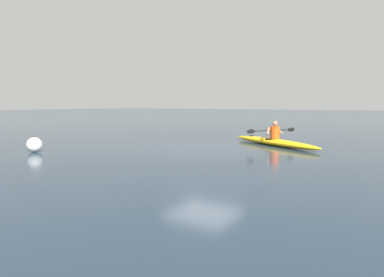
% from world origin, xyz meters
% --- Properties ---
extents(ground_plane, '(160.00, 160.00, 0.00)m').
position_xyz_m(ground_plane, '(0.00, 0.00, 0.00)').
color(ground_plane, '#1E2D3D').
extents(kayak, '(4.51, 2.96, 0.27)m').
position_xyz_m(kayak, '(-1.82, -2.39, 0.14)').
color(kayak, '#EAB214').
rests_on(kayak, ground).
extents(kayaker, '(1.28, 2.15, 0.71)m').
position_xyz_m(kayaker, '(-1.85, -2.37, 0.57)').
color(kayaker, '#E04C14').
rests_on(kayaker, kayak).
extents(mooring_buoy_channel_marker, '(0.51, 0.51, 0.56)m').
position_xyz_m(mooring_buoy_channel_marker, '(4.50, 3.94, 0.26)').
color(mooring_buoy_channel_marker, silver).
rests_on(mooring_buoy_channel_marker, ground).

